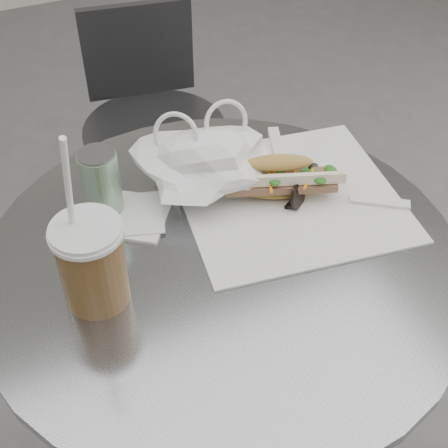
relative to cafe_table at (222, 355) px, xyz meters
name	(u,v)px	position (x,y,z in m)	size (l,w,h in m)	color
cafe_table	(222,355)	(0.00, 0.00, 0.00)	(0.76, 0.76, 0.74)	slate
chair_far	(155,159)	(0.14, 0.79, -0.13)	(0.39, 0.42, 0.74)	#303033
sandwich_paper	(289,197)	(0.16, 0.07, 0.28)	(0.36, 0.34, 0.00)	white
banh_mi	(279,178)	(0.14, 0.09, 0.31)	(0.25, 0.17, 0.08)	#BC9047
iced_coffee	(92,262)	(-0.20, -0.01, 0.35)	(0.10, 0.10, 0.30)	brown
sunglasses	(304,188)	(0.18, 0.07, 0.29)	(0.10, 0.08, 0.05)	black
plastic_bag	(207,164)	(0.04, 0.15, 0.33)	(0.22, 0.17, 0.11)	white
napkin_stack	(132,215)	(-0.10, 0.14, 0.28)	(0.16, 0.16, 0.01)	white
drink_can	(101,184)	(-0.14, 0.17, 0.33)	(0.06, 0.06, 0.12)	#579660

